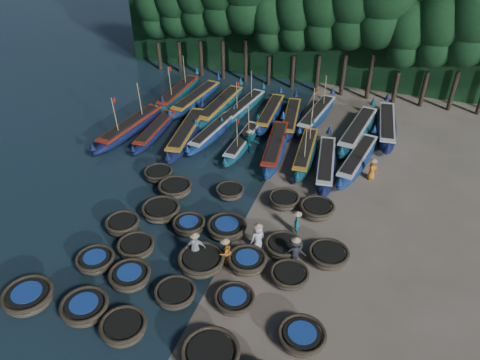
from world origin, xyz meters
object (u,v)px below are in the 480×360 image
(coracle_18, at_px, (283,246))
(coracle_12, at_px, (201,261))
(long_boat_12, at_px, (244,107))
(fisherman_1, at_px, (297,222))
(coracle_7, at_px, (175,294))
(long_boat_9, at_px, (179,93))
(long_boat_0, at_px, (131,127))
(long_boat_6, at_px, (305,152))
(coracle_10, at_px, (123,225))
(coracle_2, at_px, (124,328))
(coracle_16, at_px, (189,225))
(long_boat_4, at_px, (242,142))
(long_boat_3, at_px, (213,132))
(long_boat_1, at_px, (156,130))
(coracle_11, at_px, (136,247))
(long_boat_7, at_px, (326,164))
(long_boat_16, at_px, (358,131))
(coracle_3, at_px, (211,355))
(coracle_1, at_px, (85,308))
(long_boat_2, at_px, (187,133))
(coracle_23, at_px, (284,200))
(coracle_5, at_px, (95,261))
(coracle_8, at_px, (234,300))
(fisherman_2, at_px, (225,251))
(fisherman_6, at_px, (372,169))
(coracle_24, at_px, (317,209))
(fisherman_5, at_px, (249,141))
(long_boat_11, at_px, (220,106))
(long_boat_13, at_px, (270,113))
(long_boat_14, at_px, (291,118))
(coracle_21, at_px, (175,188))
(coracle_15, at_px, (161,211))
(coracle_0, at_px, (28,297))
(long_boat_15, at_px, (317,115))
(coracle_17, at_px, (227,228))
(fisherman_3, at_px, (295,251))
(coracle_22, at_px, (230,192))
(long_boat_10, at_px, (196,99))
(long_boat_5, at_px, (275,147))
(coracle_20, at_px, (159,174))
(coracle_6, at_px, (130,276))
(coracle_9, at_px, (302,337))
(fisherman_0, at_px, (258,237))

(coracle_18, bearing_deg, coracle_12, -145.07)
(long_boat_12, distance_m, fisherman_1, 15.71)
(coracle_7, relative_size, long_boat_9, 0.30)
(long_boat_0, bearing_deg, long_boat_6, 11.52)
(coracle_10, xyz_separation_m, coracle_18, (9.18, 1.40, -0.05))
(coracle_2, bearing_deg, coracle_16, 91.85)
(coracle_12, relative_size, long_boat_4, 0.36)
(coracle_18, bearing_deg, fisherman_1, 80.51)
(long_boat_3, distance_m, long_boat_9, 7.80)
(coracle_12, xyz_separation_m, long_boat_1, (-8.95, 11.81, 0.03))
(coracle_11, distance_m, long_boat_7, 14.15)
(coracle_12, distance_m, long_boat_16, 17.77)
(long_boat_7, bearing_deg, coracle_3, -104.23)
(coracle_1, relative_size, long_boat_2, 0.31)
(long_boat_0, relative_size, long_boat_9, 1.05)
(coracle_18, bearing_deg, coracle_23, 104.85)
(coracle_5, height_order, coracle_8, coracle_5)
(coracle_10, distance_m, fisherman_2, 6.56)
(long_boat_6, height_order, fisherman_6, long_boat_6)
(coracle_8, distance_m, coracle_24, 8.48)
(coracle_5, xyz_separation_m, coracle_16, (3.43, 4.27, 0.01))
(coracle_2, xyz_separation_m, fisherman_5, (0.19, 17.10, 0.44))
(long_boat_16, distance_m, fisherman_6, 5.64)
(coracle_23, distance_m, long_boat_7, 5.07)
(long_boat_11, bearing_deg, long_boat_13, 8.09)
(coracle_18, xyz_separation_m, long_boat_14, (-3.36, 14.65, 0.11))
(coracle_21, bearing_deg, coracle_15, -84.59)
(coracle_0, height_order, coracle_24, coracle_0)
(long_boat_15, relative_size, fisherman_2, 4.43)
(long_boat_4, height_order, long_boat_9, long_boat_9)
(coracle_17, distance_m, long_boat_2, 11.35)
(long_boat_14, relative_size, fisherman_3, 4.01)
(coracle_10, relative_size, long_boat_13, 0.26)
(coracle_16, distance_m, coracle_22, 4.03)
(coracle_24, bearing_deg, fisherman_3, -93.41)
(coracle_8, distance_m, fisherman_1, 6.34)
(coracle_1, relative_size, coracle_7, 1.09)
(long_boat_3, relative_size, long_boat_10, 0.88)
(coracle_18, height_order, long_boat_5, long_boat_5)
(long_boat_1, bearing_deg, fisherman_3, -38.42)
(coracle_20, height_order, fisherman_5, fisherman_5)
(coracle_23, distance_m, long_boat_13, 11.67)
(coracle_17, height_order, long_boat_7, long_boat_7)
(long_boat_14, height_order, long_boat_16, long_boat_16)
(coracle_23, bearing_deg, coracle_18, -75.15)
(coracle_6, height_order, long_boat_9, long_boat_9)
(long_boat_3, bearing_deg, coracle_1, -80.50)
(coracle_9, distance_m, coracle_21, 13.14)
(fisherman_0, bearing_deg, fisherman_2, -3.92)
(long_boat_12, relative_size, long_boat_14, 1.00)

